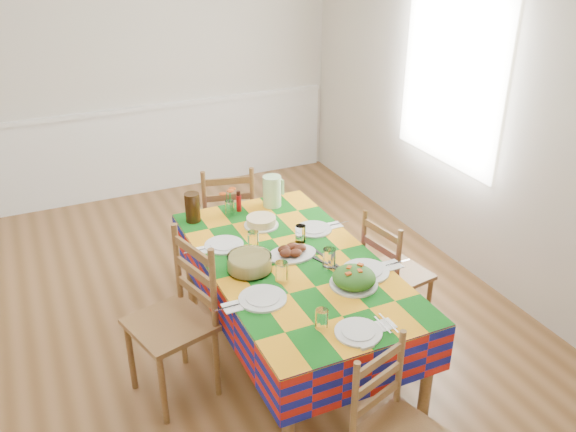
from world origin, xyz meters
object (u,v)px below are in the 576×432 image
(tea_pitcher, at_px, (192,207))
(chair_far, at_px, (228,220))
(chair_near, at_px, (395,432))
(chair_right, at_px, (392,274))
(chair_left, at_px, (177,321))
(meat_platter, at_px, (292,252))
(dining_table, at_px, (292,272))
(green_pitcher, at_px, (272,191))

(tea_pitcher, bearing_deg, chair_far, 46.30)
(chair_near, relative_size, chair_right, 0.97)
(chair_near, relative_size, chair_left, 0.86)
(meat_platter, height_order, tea_pitcher, tea_pitcher)
(dining_table, xyz_separation_m, chair_far, (-0.01, 1.18, -0.18))
(green_pitcher, xyz_separation_m, chair_left, (-0.94, -0.76, -0.34))
(green_pitcher, xyz_separation_m, chair_far, (-0.21, 0.40, -0.38))
(meat_platter, relative_size, tea_pitcher, 1.52)
(dining_table, relative_size, meat_platter, 5.96)
(meat_platter, distance_m, green_pitcher, 0.74)
(tea_pitcher, height_order, chair_far, chair_far)
(chair_far, bearing_deg, tea_pitcher, 59.07)
(meat_platter, height_order, chair_far, chair_far)
(chair_near, bearing_deg, dining_table, 71.32)
(chair_far, bearing_deg, meat_platter, 104.63)
(chair_near, xyz_separation_m, chair_left, (-0.73, 1.19, 0.07))
(chair_left, bearing_deg, tea_pitcher, 139.82)
(dining_table, height_order, chair_near, chair_near)
(dining_table, distance_m, tea_pitcher, 0.89)
(chair_near, bearing_deg, chair_left, 103.36)
(tea_pitcher, distance_m, chair_left, 0.90)
(chair_left, distance_m, chair_right, 1.49)
(tea_pitcher, distance_m, chair_right, 1.44)
(chair_near, xyz_separation_m, chair_far, (0.00, 2.36, 0.04))
(green_pitcher, bearing_deg, chair_left, -141.06)
(chair_far, height_order, chair_left, chair_left)
(green_pitcher, distance_m, chair_left, 1.26)
(meat_platter, distance_m, chair_right, 0.79)
(dining_table, height_order, chair_left, chair_left)
(meat_platter, height_order, green_pitcher, green_pitcher)
(green_pitcher, distance_m, chair_near, 2.01)
(meat_platter, distance_m, tea_pitcher, 0.83)
(dining_table, xyz_separation_m, chair_near, (-0.01, -1.18, -0.22))
(green_pitcher, bearing_deg, meat_platter, -103.81)
(meat_platter, bearing_deg, chair_near, -91.78)
(tea_pitcher, xyz_separation_m, chair_left, (-0.35, -0.77, -0.33))
(green_pitcher, distance_m, tea_pitcher, 0.59)
(dining_table, height_order, chair_right, chair_right)
(meat_platter, xyz_separation_m, tea_pitcher, (-0.42, 0.71, 0.08))
(chair_far, height_order, chair_right, chair_far)
(green_pitcher, bearing_deg, chair_right, -55.02)
(tea_pitcher, bearing_deg, chair_right, -34.53)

